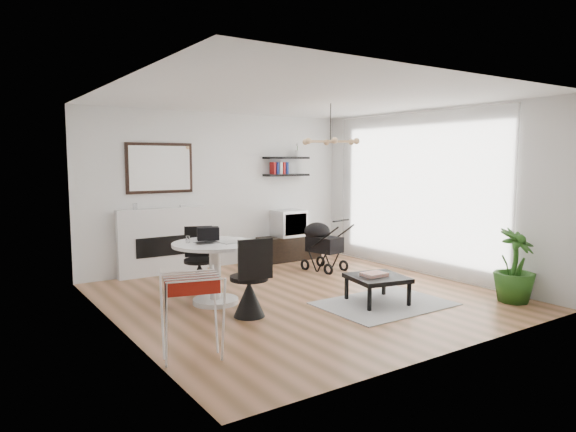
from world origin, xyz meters
TOP-DOWN VIEW (x-y plane):
  - floor at (0.00, 0.00)m, footprint 5.00×5.00m
  - ceiling at (0.00, 0.00)m, footprint 5.00×5.00m
  - wall_back at (0.00, 2.50)m, footprint 5.00×0.00m
  - wall_left at (-2.50, 0.00)m, footprint 0.00×5.00m
  - wall_right at (2.50, 0.00)m, footprint 0.00×5.00m
  - sheer_curtain at (2.40, 0.20)m, footprint 0.04×3.60m
  - fireplace at (-1.10, 2.42)m, footprint 1.50×0.17m
  - shelf_lower at (1.31, 2.37)m, footprint 0.90×0.25m
  - shelf_upper at (1.31, 2.37)m, footprint 0.90×0.25m
  - pendant_lamp at (0.70, 0.30)m, footprint 0.90×0.90m
  - tv_console at (1.31, 2.28)m, footprint 1.22×0.43m
  - crt_tv at (1.30, 2.27)m, footprint 0.57×0.49m
  - dining_table at (-1.15, 0.37)m, footprint 1.11×1.11m
  - laptop at (-1.29, 0.31)m, footprint 0.30×0.20m
  - black_bag at (-1.13, 0.62)m, footprint 0.33×0.26m
  - newspaper at (-0.97, 0.27)m, footprint 0.33×0.28m
  - drinking_glass at (-1.45, 0.55)m, footprint 0.05×0.05m
  - chair_far at (-1.07, 1.06)m, footprint 0.49×0.50m
  - chair_near at (-1.07, -0.39)m, footprint 0.47×0.49m
  - drying_rack at (-2.18, -1.26)m, footprint 0.67×0.64m
  - stroller at (1.29, 1.24)m, footprint 0.59×0.80m
  - rug at (0.66, -0.90)m, footprint 1.65×1.20m
  - coffee_table at (0.63, -0.81)m, footprint 0.81×0.81m
  - magazines at (0.59, -0.78)m, footprint 0.31×0.24m
  - potted_plant at (2.18, -1.78)m, footprint 0.61×0.61m

SIDE VIEW (x-z plane):
  - floor at x=0.00m, z-range 0.00..0.00m
  - rug at x=0.66m, z-range 0.00..0.01m
  - tv_console at x=1.31m, z-range 0.00..0.46m
  - chair_far at x=-1.07m, z-range -0.17..0.75m
  - chair_near at x=-1.07m, z-range -0.18..0.80m
  - coffee_table at x=0.63m, z-range 0.15..0.50m
  - magazines at x=0.59m, z-range 0.36..0.41m
  - stroller at x=1.29m, z-range -0.07..0.85m
  - drying_rack at x=-2.18m, z-range 0.02..0.85m
  - potted_plant at x=2.18m, z-range 0.00..0.97m
  - dining_table at x=-1.15m, z-range 0.13..0.94m
  - fireplace at x=-1.10m, z-range -0.39..1.77m
  - crt_tv at x=1.30m, z-range 0.46..0.95m
  - newspaper at x=-0.97m, z-range 0.81..0.82m
  - laptop at x=-1.29m, z-range 0.81..0.84m
  - drinking_glass at x=-1.45m, z-range 0.81..0.90m
  - black_bag at x=-1.13m, z-range 0.81..0.98m
  - wall_back at x=0.00m, z-range -1.15..3.85m
  - wall_left at x=-2.50m, z-range -1.15..3.85m
  - wall_right at x=2.50m, z-range -1.15..3.85m
  - sheer_curtain at x=2.40m, z-range 0.05..2.65m
  - shelf_lower at x=1.31m, z-range 1.58..1.62m
  - shelf_upper at x=1.31m, z-range 1.90..1.94m
  - pendant_lamp at x=0.70m, z-range 2.10..2.20m
  - ceiling at x=0.00m, z-range 2.70..2.70m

